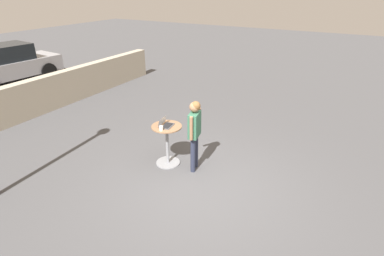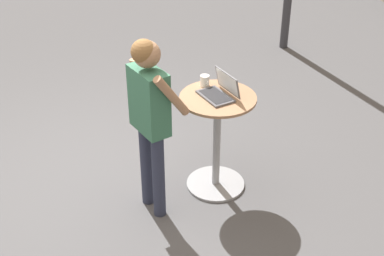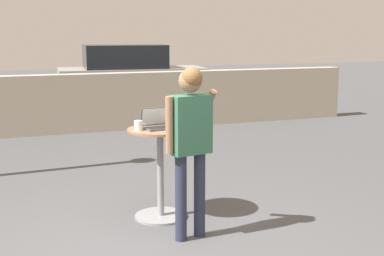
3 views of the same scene
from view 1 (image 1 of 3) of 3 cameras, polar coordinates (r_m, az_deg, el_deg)
ground_plane at (r=6.37m, az=1.45°, el=-11.03°), size 50.00×50.00×0.00m
pavement_kerb at (r=10.36m, az=-31.54°, el=3.60°), size 12.70×0.35×1.15m
cafe_table at (r=6.85m, az=-4.74°, el=-2.70°), size 0.68×0.68×0.97m
laptop at (r=6.65m, az=-5.04°, el=0.77°), size 0.37×0.30×0.21m
coffee_mug at (r=6.46m, az=-5.88°, el=-0.04°), size 0.12×0.08×0.10m
standing_person at (r=6.39m, az=0.47°, el=0.03°), size 0.53×0.41×1.64m
parked_car_near_street at (r=14.85m, az=-31.86°, el=10.29°), size 4.13×2.03×1.60m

